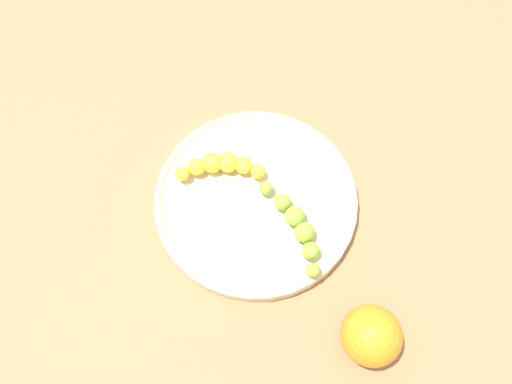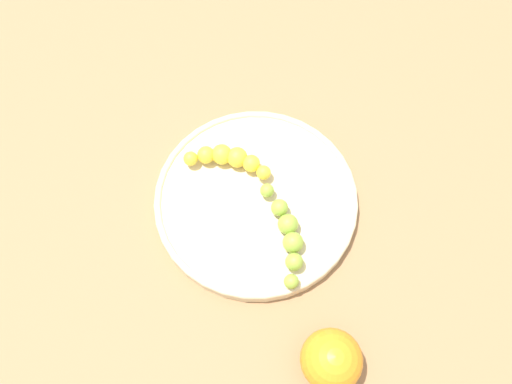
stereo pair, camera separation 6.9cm
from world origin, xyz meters
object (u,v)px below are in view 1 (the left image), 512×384
(fruit_bowl, at_px, (256,199))
(banana_yellow, at_px, (220,165))
(banana_green, at_px, (297,226))
(orange_fruit, at_px, (371,336))

(fruit_bowl, relative_size, banana_yellow, 2.51)
(banana_green, height_order, orange_fruit, orange_fruit)
(banana_yellow, bearing_deg, orange_fruit, -142.74)
(banana_green, bearing_deg, fruit_bowl, 112.18)
(banana_green, relative_size, banana_yellow, 1.28)
(orange_fruit, bearing_deg, fruit_bowl, 5.98)
(banana_green, height_order, banana_yellow, banana_yellow)
(banana_yellow, height_order, orange_fruit, orange_fruit)
(banana_green, bearing_deg, banana_yellow, 112.42)
(fruit_bowl, relative_size, orange_fruit, 3.82)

